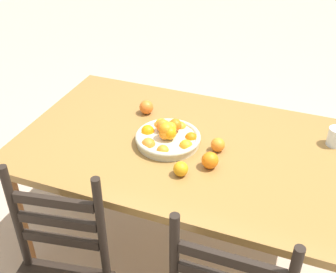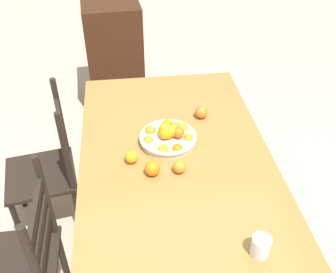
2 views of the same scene
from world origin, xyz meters
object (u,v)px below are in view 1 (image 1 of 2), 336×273
object	(u,v)px
fruit_bowl	(168,136)
orange_loose_0	(181,169)
dining_table	(190,159)
orange_loose_2	(218,145)
drinking_glass	(336,137)
orange_loose_1	(146,107)
orange_loose_3	(210,160)

from	to	relation	value
fruit_bowl	orange_loose_0	xyz separation A→B (m)	(-0.14, 0.21, -0.01)
orange_loose_0	dining_table	bearing A→B (deg)	-81.95
dining_table	orange_loose_2	xyz separation A→B (m)	(-0.14, 0.00, 0.12)
dining_table	drinking_glass	xyz separation A→B (m)	(-0.65, -0.25, 0.13)
fruit_bowl	orange_loose_1	size ratio (longest dim) A/B	4.21
orange_loose_0	orange_loose_1	xyz separation A→B (m)	(0.35, -0.43, 0.00)
dining_table	orange_loose_2	world-z (taller)	orange_loose_2
drinking_glass	fruit_bowl	bearing A→B (deg)	19.89
orange_loose_1	orange_loose_0	bearing A→B (deg)	128.88
dining_table	drinking_glass	distance (m)	0.71
dining_table	fruit_bowl	xyz separation A→B (m)	(0.11, 0.03, 0.12)
orange_loose_1	orange_loose_3	distance (m)	0.56
orange_loose_3	drinking_glass	world-z (taller)	drinking_glass
orange_loose_0	drinking_glass	bearing A→B (deg)	-141.99
dining_table	orange_loose_0	xyz separation A→B (m)	(-0.03, 0.23, 0.12)
orange_loose_0	drinking_glass	distance (m)	0.79
fruit_bowl	orange_loose_0	world-z (taller)	fruit_bowl
orange_loose_2	orange_loose_3	bearing A→B (deg)	90.20
orange_loose_1	drinking_glass	size ratio (longest dim) A/B	0.82
orange_loose_3	drinking_glass	size ratio (longest dim) A/B	0.84
fruit_bowl	orange_loose_1	xyz separation A→B (m)	(0.21, -0.22, -0.00)
orange_loose_2	orange_loose_3	distance (m)	0.14
dining_table	orange_loose_3	xyz separation A→B (m)	(-0.14, 0.14, 0.12)
orange_loose_3	drinking_glass	xyz separation A→B (m)	(-0.52, -0.38, 0.01)
dining_table	orange_loose_1	xyz separation A→B (m)	(0.32, -0.20, 0.12)
orange_loose_0	drinking_glass	xyz separation A→B (m)	(-0.62, -0.48, 0.01)
dining_table	orange_loose_3	distance (m)	0.23
orange_loose_2	orange_loose_1	bearing A→B (deg)	-23.70
dining_table	orange_loose_1	size ratio (longest dim) A/B	22.28
orange_loose_0	orange_loose_3	distance (m)	0.14
orange_loose_3	drinking_glass	bearing A→B (deg)	-143.24
dining_table	fruit_bowl	size ratio (longest dim) A/B	5.29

